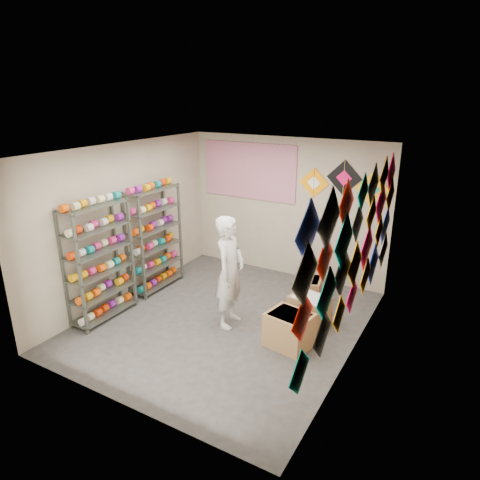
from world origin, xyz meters
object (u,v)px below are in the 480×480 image
Objects in this scene: shopkeeper at (230,272)px; carton_b at (309,310)px; carton_a at (289,330)px; carton_c at (307,290)px; shelf_rack_front at (99,262)px; shelf_rack_back at (154,239)px.

shopkeeper is 1.41m from carton_b.
carton_c is (-0.28, 1.42, -0.04)m from carton_a.
shelf_rack_front is at bearing -154.11° from carton_c.
shelf_rack_front is 2.06m from shopkeeper.
carton_c is (2.66, 2.14, -0.73)m from shelf_rack_front.
shelf_rack_front is 1.00× the size of shelf_rack_back.
carton_c is at bearing 17.42° from shelf_rack_back.
carton_a is (2.94, -0.59, -0.70)m from shelf_rack_back.
carton_b is (2.96, 1.45, -0.72)m from shelf_rack_front.
shelf_rack_front reaches higher than carton_c.
shopkeeper reaches higher than carton_a.
carton_b reaches higher than carton_c.
shelf_rack_back is 3.08m from carton_a.
shopkeeper is at bearing 23.78° from shelf_rack_front.
carton_a is at bearing -11.29° from shelf_rack_back.
shopkeeper is (1.88, 0.83, -0.07)m from shelf_rack_front.
shelf_rack_front is 1.08× the size of shopkeeper.
carton_c is at bearing 126.79° from carton_b.
shelf_rack_back reaches higher than shopkeeper.
carton_a reaches higher than carton_b.
shopkeeper is (1.88, -0.47, -0.07)m from shelf_rack_back.
shelf_rack_front is 3.12× the size of carton_a.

